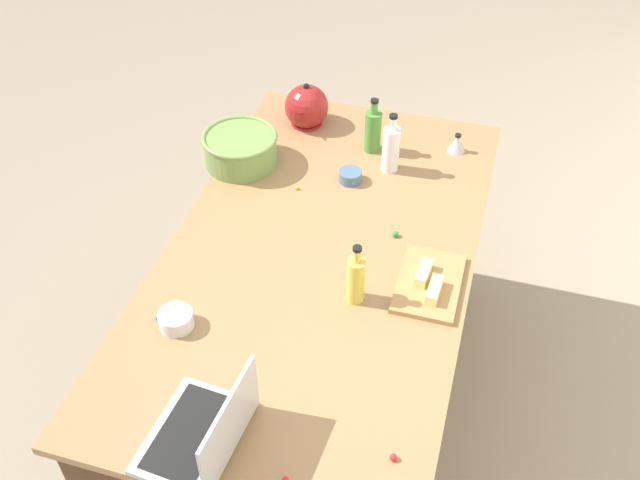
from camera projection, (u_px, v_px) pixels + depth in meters
ground_plane at (320, 408)px, 3.01m from camera, size 12.00×12.00×0.00m
island_counter at (320, 338)px, 2.70m from camera, size 1.85×1.01×0.90m
laptop at (206, 432)px, 1.83m from camera, size 0.33×0.25×0.22m
mixing_bowl_large at (240, 148)px, 2.73m from camera, size 0.29×0.29×0.13m
bottle_olive at (373, 130)px, 2.78m from camera, size 0.06×0.06×0.23m
bottle_vinegar at (391, 148)px, 2.68m from camera, size 0.07×0.07×0.24m
bottle_oil at (356, 279)px, 2.18m from camera, size 0.06×0.06×0.22m
kettle at (306, 107)px, 2.93m from camera, size 0.21×0.18×0.20m
cutting_board at (429, 283)px, 2.28m from camera, size 0.31×0.20×0.02m
butter_stick_left at (424, 273)px, 2.27m from camera, size 0.11×0.04×0.04m
butter_stick_right at (434, 290)px, 2.22m from camera, size 0.11×0.04×0.04m
ramekin_small at (351, 176)px, 2.67m from camera, size 0.09×0.09×0.04m
ramekin_medium at (176, 320)px, 2.14m from camera, size 0.10×0.10×0.05m
kitchen_timer at (457, 143)px, 2.81m from camera, size 0.07×0.07×0.08m
candy_0 at (297, 188)px, 2.65m from camera, size 0.01×0.01×0.01m
candy_1 at (395, 234)px, 2.45m from camera, size 0.02×0.02×0.02m
candy_3 at (158, 318)px, 2.17m from camera, size 0.02×0.02×0.02m
candy_4 at (393, 457)px, 1.82m from camera, size 0.02×0.02×0.02m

